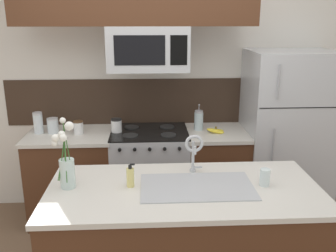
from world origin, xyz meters
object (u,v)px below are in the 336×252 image
storage_jar_tall (38,123)px  flower_vase (67,166)px  dish_soap_bottle (130,177)px  microwave (148,48)px  storage_jar_squat (116,126)px  refrigerator (285,135)px  banana_bunch (216,131)px  sink_faucet (194,149)px  stove_range (150,174)px  storage_jar_medium (53,126)px  storage_jar_short (78,127)px  drinking_glass (265,177)px  french_press (199,120)px

storage_jar_tall → flower_vase: (0.53, -1.24, 0.05)m
flower_vase → dish_soap_bottle: bearing=-0.8°
microwave → storage_jar_squat: bearing=177.1°
refrigerator → banana_bunch: 0.74m
sink_faucet → microwave: bearing=107.3°
stove_range → flower_vase: 1.46m
microwave → banana_bunch: 1.03m
stove_range → banana_bunch: 0.81m
storage_jar_squat → sink_faucet: size_ratio=0.47×
refrigerator → storage_jar_squat: (-1.71, -0.02, 0.13)m
stove_range → storage_jar_tall: storage_jar_tall is taller
refrigerator → banana_bunch: (-0.74, -0.08, 0.08)m
storage_jar_medium → dish_soap_bottle: 1.49m
sink_faucet → flower_vase: (-0.87, -0.18, -0.04)m
refrigerator → storage_jar_short: (-2.08, -0.02, 0.12)m
storage_jar_medium → sink_faucet: (1.26, -1.06, 0.12)m
refrigerator → flower_vase: 2.31m
storage_jar_short → dish_soap_bottle: bearing=-65.2°
dish_soap_bottle → flower_vase: size_ratio=0.35×
storage_jar_squat → flower_vase: size_ratio=0.31×
sink_faucet → flower_vase: bearing=-168.6°
microwave → dish_soap_bottle: microwave is taller
storage_jar_short → storage_jar_tall: bearing=174.5°
dish_soap_bottle → drinking_glass: 0.91m
storage_jar_medium → drinking_glass: (1.72, -1.28, -0.02)m
banana_bunch → dish_soap_bottle: (-0.79, -1.15, 0.05)m
banana_bunch → drinking_glass: bearing=-84.0°
refrigerator → drinking_glass: 1.41m
storage_jar_medium → banana_bunch: storage_jar_medium is taller
french_press → drinking_glass: size_ratio=2.25×
stove_range → flower_vase: bearing=-114.7°
storage_jar_short → banana_bunch: storage_jar_short is taller
banana_bunch → storage_jar_squat: bearing=176.8°
refrigerator → storage_jar_medium: 2.34m
microwave → flower_vase: microwave is taller
banana_bunch → sink_faucet: sink_faucet is taller
french_press → banana_bunch: bearing=-37.8°
storage_jar_short → dish_soap_bottle: size_ratio=0.78×
storage_jar_squat → french_press: size_ratio=0.54×
sink_faucet → dish_soap_bottle: sink_faucet is taller
flower_vase → banana_bunch: bearing=43.5°
storage_jar_squat → banana_bunch: storage_jar_squat is taller
microwave → storage_jar_squat: microwave is taller
microwave → flower_vase: bearing=-115.0°
banana_bunch → drinking_glass: size_ratio=1.61×
storage_jar_short → banana_bunch: bearing=-2.3°
storage_jar_tall → storage_jar_squat: size_ratio=1.45×
refrigerator → storage_jar_tall: (-2.47, 0.01, 0.16)m
stove_range → storage_jar_medium: (-0.95, 0.03, 0.52)m
storage_jar_medium → dish_soap_bottle: bearing=-56.9°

